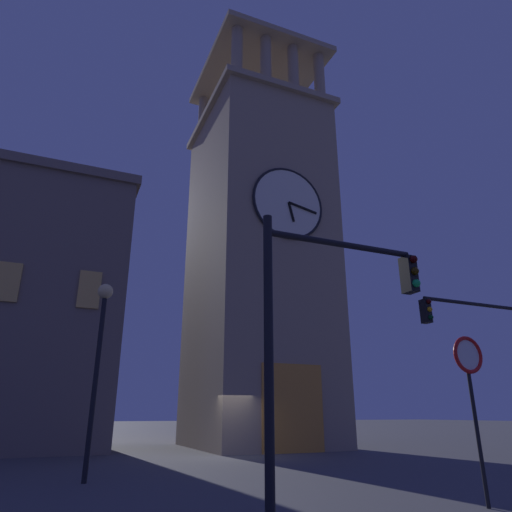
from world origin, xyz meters
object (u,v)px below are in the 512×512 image
at_px(traffic_signal_mid, 325,311).
at_px(street_lamp, 100,340).
at_px(no_horn_sign, 470,370).
at_px(traffic_signal_near, 498,345).
at_px(clocktower, 258,258).

relative_size(traffic_signal_mid, street_lamp, 0.95).
distance_m(street_lamp, no_horn_sign, 9.59).
distance_m(traffic_signal_near, traffic_signal_mid, 9.82).
bearing_deg(no_horn_sign, traffic_signal_near, -146.33).
relative_size(traffic_signal_near, no_horn_sign, 1.81).
distance_m(clocktower, street_lamp, 15.74).
bearing_deg(clocktower, no_horn_sign, 81.64).
xyz_separation_m(clocktower, traffic_signal_near, (-2.85, 13.44, -6.91)).
relative_size(street_lamp, no_horn_sign, 1.64).
bearing_deg(traffic_signal_near, no_horn_sign, 33.67).
bearing_deg(traffic_signal_mid, no_horn_sign, -174.75).
bearing_deg(street_lamp, traffic_signal_mid, 115.43).
xyz_separation_m(traffic_signal_near, traffic_signal_mid, (9.00, 3.90, -0.41)).
relative_size(clocktower, street_lamp, 5.07).
bearing_deg(clocktower, street_lamp, 47.99).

